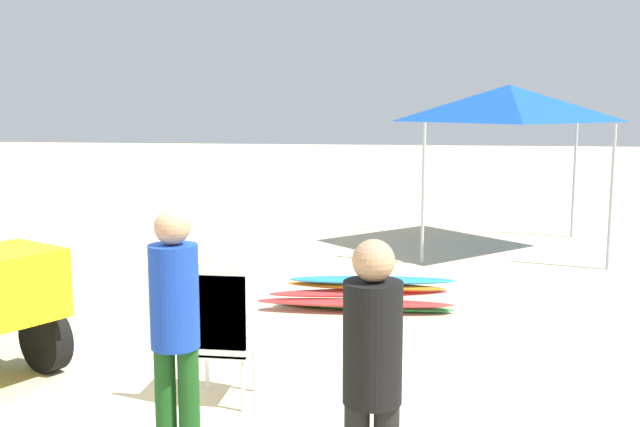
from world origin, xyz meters
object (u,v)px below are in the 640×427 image
object	(u,v)px
lifeguard_near_right	(372,373)
popup_canopy	(509,104)
lifeguard_near_left	(175,322)
surfboard_pile	(363,294)
stacked_plastic_chairs	(220,322)

from	to	relation	value
lifeguard_near_right	popup_canopy	size ratio (longest dim) A/B	0.62
lifeguard_near_right	lifeguard_near_left	bearing A→B (deg)	153.02
surfboard_pile	lifeguard_near_left	world-z (taller)	lifeguard_near_left
lifeguard_near_right	popup_canopy	distance (m)	9.08
stacked_plastic_chairs	lifeguard_near_left	bearing A→B (deg)	-89.19
surfboard_pile	lifeguard_near_right	world-z (taller)	lifeguard_near_right
lifeguard_near_left	lifeguard_near_right	bearing A→B (deg)	-26.98
lifeguard_near_left	popup_canopy	distance (m)	8.78
popup_canopy	stacked_plastic_chairs	bearing A→B (deg)	-112.94
popup_canopy	surfboard_pile	bearing A→B (deg)	-116.85
surfboard_pile	popup_canopy	world-z (taller)	popup_canopy
stacked_plastic_chairs	surfboard_pile	size ratio (longest dim) A/B	0.50
lifeguard_near_right	popup_canopy	bearing A→B (deg)	79.54
stacked_plastic_chairs	surfboard_pile	xyz separation A→B (m)	(0.92, 2.96, -0.50)
stacked_plastic_chairs	popup_canopy	world-z (taller)	popup_canopy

